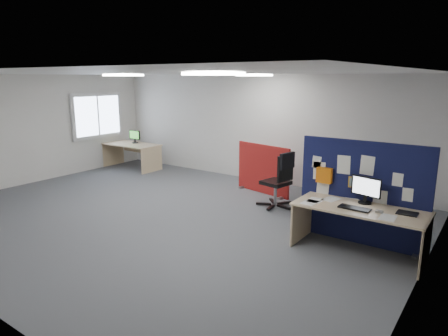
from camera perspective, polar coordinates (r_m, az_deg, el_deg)
The scene contains 18 objects.
floor at distance 7.87m, azimuth -8.71°, elevation -6.82°, with size 9.00×9.00×0.00m, color #525459.
ceiling at distance 7.42m, azimuth -9.44°, elevation 13.25°, with size 9.00×7.00×0.02m, color white.
wall_back at distance 10.29m, azimuth 4.73°, elevation 5.67°, with size 9.00×0.02×2.70m, color silver.
wall_left at distance 11.12m, azimuth -25.97°, elevation 4.96°, with size 0.02×7.00×2.70m, color silver.
wall_right at distance 5.48m, azimuth 26.99°, elevation -2.04°, with size 0.02×7.00×2.70m, color silver.
window at distance 12.13m, azimuth -17.61°, elevation 7.15°, with size 0.06×1.70×1.30m.
ceiling_lights at distance 7.69m, azimuth -4.02°, elevation 13.14°, with size 4.10×4.10×0.04m.
navy_divider at distance 6.68m, azimuth 18.96°, elevation -3.40°, with size 2.02×0.30×1.67m.
main_desk at distance 6.41m, azimuth 18.90°, elevation -6.63°, with size 1.92×0.85×0.73m.
monitor_main at distance 6.47m, azimuth 19.60°, elevation -2.81°, with size 0.47×0.20×0.42m.
keyboard at distance 6.21m, azimuth 18.13°, elevation -5.48°, with size 0.45×0.18×0.03m, color black.
mouse at distance 6.17m, azimuth 21.29°, elevation -5.81°, with size 0.10×0.06×0.03m, color gray.
paper_tray at distance 6.27m, azimuth 24.72°, elevation -5.89°, with size 0.28×0.22×0.01m, color black.
red_divider at distance 9.21m, azimuth 5.58°, elevation -0.22°, with size 1.49×0.36×1.13m.
second_desk at distance 12.04m, azimuth -12.95°, elevation 2.61°, with size 1.72×0.86×0.73m.
monitor_second at distance 12.07m, azimuth -12.64°, elevation 4.47°, with size 0.41×0.19×0.37m.
office_chair at distance 8.16m, azimuth 8.06°, elevation -1.27°, with size 0.76×0.75×1.15m.
desk_papers at distance 6.34m, azimuth 15.50°, elevation -5.03°, with size 1.39×0.70×0.00m.
Camera 1 is at (5.20, -5.28, 2.62)m, focal length 32.00 mm.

